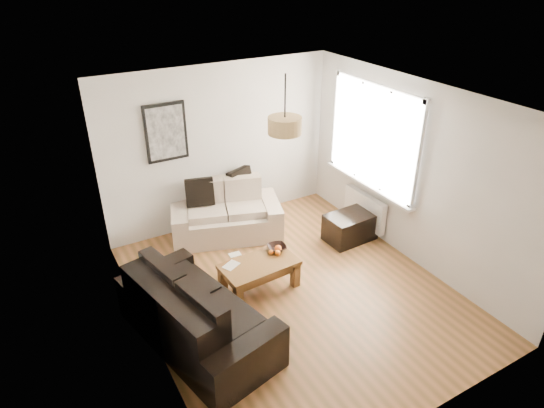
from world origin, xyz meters
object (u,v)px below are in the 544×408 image
loveseat_cream (226,211)px  ottoman (350,227)px  coffee_table (259,276)px  sofa_leather (197,310)px

loveseat_cream → ottoman: bearing=-16.0°
loveseat_cream → coffee_table: loveseat_cream is taller
loveseat_cream → ottoman: 1.96m
coffee_table → ottoman: bearing=12.0°
loveseat_cream → ottoman: (1.61, -1.10, -0.20)m
coffee_table → ottoman: (1.82, 0.39, 0.01)m
sofa_leather → coffee_table: 1.18m
loveseat_cream → sofa_leather: sofa_leather is taller
loveseat_cream → sofa_leather: 2.34m
loveseat_cream → coffee_table: 1.52m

